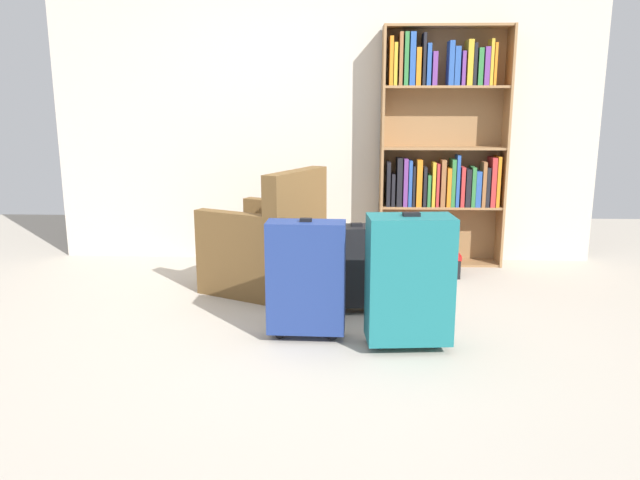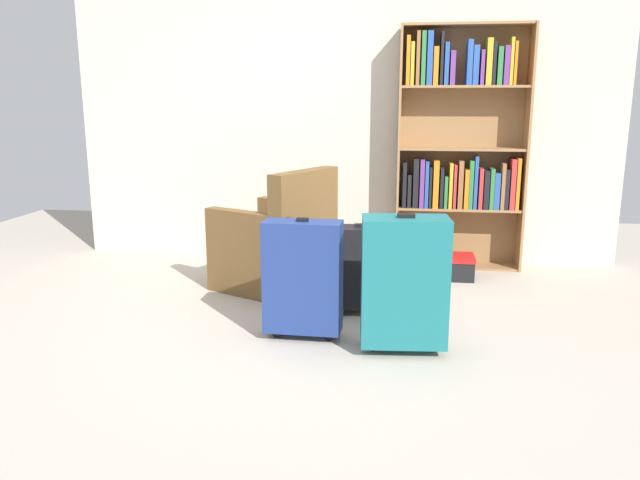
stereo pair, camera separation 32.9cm
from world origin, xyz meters
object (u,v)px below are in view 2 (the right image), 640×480
(suitcase_black, at_px, (360,266))
(suitcase_navy_blue, at_px, (303,277))
(suitcase_teal, at_px, (404,281))
(bookshelf, at_px, (460,142))
(mug, at_px, (334,291))
(armchair, at_px, (278,246))
(storage_box, at_px, (448,266))

(suitcase_black, bearing_deg, suitcase_navy_blue, -120.52)
(suitcase_teal, bearing_deg, bookshelf, 76.92)
(mug, bearing_deg, suitcase_teal, -62.07)
(armchair, distance_m, suitcase_black, 0.80)
(bookshelf, bearing_deg, mug, -133.36)
(mug, bearing_deg, suitcase_black, -55.69)
(armchair, height_order, suitcase_teal, armchair)
(storage_box, bearing_deg, armchair, -161.87)
(armchair, bearing_deg, bookshelf, 30.20)
(suitcase_black, bearing_deg, armchair, 143.45)
(suitcase_teal, bearing_deg, suitcase_black, 114.60)
(mug, xyz_separation_m, suitcase_navy_blue, (-0.10, -0.80, 0.33))
(mug, distance_m, suitcase_navy_blue, 0.87)
(bookshelf, xyz_separation_m, suitcase_teal, (-0.44, -1.90, -0.64))
(bookshelf, relative_size, suitcase_black, 3.28)
(suitcase_teal, relative_size, suitcase_black, 1.31)
(mug, distance_m, suitcase_teal, 1.10)
(mug, distance_m, storage_box, 1.04)
(armchair, relative_size, suitcase_teal, 1.19)
(mug, relative_size, suitcase_teal, 0.15)
(bookshelf, bearing_deg, armchair, -149.80)
(armchair, height_order, storage_box, armchair)
(bookshelf, distance_m, storage_box, 1.03)
(armchair, xyz_separation_m, suitcase_teal, (0.93, -1.10, 0.09))
(mug, height_order, storage_box, storage_box)
(storage_box, bearing_deg, suitcase_navy_blue, -123.75)
(bookshelf, relative_size, armchair, 2.10)
(bookshelf, bearing_deg, suitcase_black, -119.60)
(bookshelf, relative_size, storage_box, 4.91)
(bookshelf, xyz_separation_m, suitcase_navy_blue, (-1.03, -1.79, -0.67))
(suitcase_black, bearing_deg, suitcase_teal, -65.40)
(suitcase_navy_blue, relative_size, suitcase_black, 1.21)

